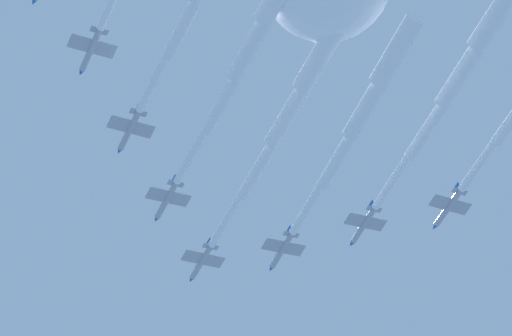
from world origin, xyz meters
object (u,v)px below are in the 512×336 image
Objects in this scene: jet_port_inner at (251,45)px; jet_starboard_inner at (366,106)px; jet_lead at (289,112)px; jet_starboard_mid at (462,72)px.

jet_port_inner reaches higher than jet_starboard_inner.
jet_lead reaches higher than jet_port_inner.
jet_port_inner is at bearing 100.34° from jet_starboard_mid.
jet_port_inner is 0.98× the size of jet_starboard_mid.
jet_port_inner is 36.78m from jet_starboard_mid.
jet_starboard_mid is at bearing -103.16° from jet_lead.
jet_starboard_inner is at bearing 72.95° from jet_starboard_mid.
jet_starboard_mid is (-5.09, -16.61, 1.91)m from jet_starboard_inner.
jet_starboard_mid is at bearing -79.66° from jet_port_inner.
jet_port_inner is at bearing 120.85° from jet_starboard_inner.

